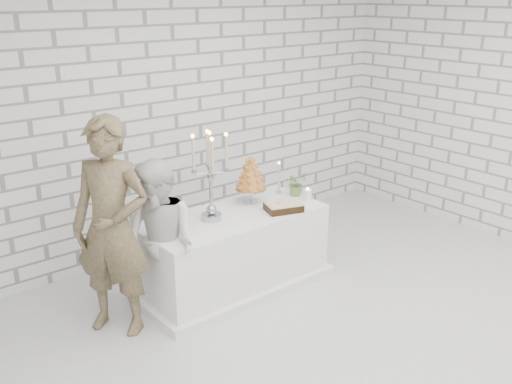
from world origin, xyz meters
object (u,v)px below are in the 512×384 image
groom (112,228)px  bride (160,245)px  cake_table (233,251)px  candelabra (210,176)px  croquembouche (251,179)px

groom → bride: bearing=28.2°
cake_table → candelabra: (-0.22, 0.03, 0.80)m
bride → candelabra: 0.80m
groom → candelabra: (0.99, -0.00, 0.24)m
cake_table → bride: bearing=-171.2°
groom → bride: 0.43m
cake_table → croquembouche: croquembouche is taller
bride → candelabra: candelabra is taller
groom → bride: (0.35, -0.17, -0.19)m
cake_table → candelabra: candelabra is taller
cake_table → groom: bearing=178.5°
cake_table → bride: 0.95m
candelabra → groom: bearing=180.0°
cake_table → croquembouche: 0.72m
bride → cake_table: bearing=82.6°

